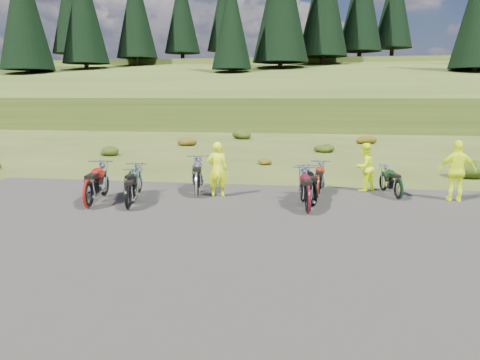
% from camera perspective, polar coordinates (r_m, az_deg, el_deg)
% --- Properties ---
extents(ground, '(300.00, 300.00, 0.00)m').
position_cam_1_polar(ground, '(13.20, 0.35, -3.98)').
color(ground, '#354216').
rests_on(ground, ground).
extents(gravel_pad, '(20.00, 12.00, 0.04)m').
position_cam_1_polar(gravel_pad, '(11.30, -1.17, -6.47)').
color(gravel_pad, black).
rests_on(gravel_pad, ground).
extents(hill_slope, '(300.00, 45.97, 9.37)m').
position_cam_1_polar(hill_slope, '(62.76, 7.19, 7.31)').
color(hill_slope, '#334416').
rests_on(hill_slope, ground).
extents(hill_plateau, '(300.00, 90.00, 9.17)m').
position_cam_1_polar(hill_plateau, '(122.70, 8.08, 8.75)').
color(hill_plateau, '#334416').
rests_on(hill_plateau, ground).
extents(conifer_14, '(5.28, 5.28, 14.00)m').
position_cam_1_polar(conifer_14, '(99.02, -24.69, 17.18)').
color(conifer_14, black).
rests_on(conifer_14, ground).
extents(conifer_15, '(7.92, 7.92, 20.00)m').
position_cam_1_polar(conifer_15, '(101.70, -19.90, 19.35)').
color(conifer_15, black).
rests_on(conifer_15, ground).
extents(conifer_16, '(7.48, 7.48, 19.00)m').
position_cam_1_polar(conifer_16, '(76.60, -24.90, 18.47)').
color(conifer_16, black).
rests_on(conifer_16, ground).
extents(conifer_17, '(7.04, 7.04, 18.00)m').
position_cam_1_polar(conifer_17, '(78.93, -18.56, 19.12)').
color(conifer_17, black).
rests_on(conifer_17, ground).
extents(conifer_18, '(6.60, 6.60, 17.00)m').
position_cam_1_polar(conifer_18, '(82.08, -12.61, 19.53)').
color(conifer_18, black).
rests_on(conifer_18, ground).
extents(conifer_19, '(6.16, 6.16, 16.00)m').
position_cam_1_polar(conifer_19, '(85.96, -7.12, 19.73)').
color(conifer_19, black).
rests_on(conifer_19, ground).
extents(conifer_20, '(5.72, 5.72, 15.00)m').
position_cam_1_polar(conifer_20, '(90.41, -2.14, 19.52)').
color(conifer_20, black).
rests_on(conifer_20, ground).
extents(conifer_21, '(5.28, 5.28, 14.00)m').
position_cam_1_polar(conifer_21, '(64.26, -1.04, 18.69)').
color(conifer_21, black).
rests_on(conifer_21, ground).
extents(conifer_24, '(7.04, 7.04, 18.00)m').
position_cam_1_polar(conifer_24, '(82.32, 14.61, 20.48)').
color(conifer_24, black).
rests_on(conifer_24, ground).
extents(conifer_25, '(6.60, 6.60, 17.00)m').
position_cam_1_polar(conifer_25, '(88.97, 18.32, 19.84)').
color(conifer_25, black).
rests_on(conifer_25, ground).
extents(conifer_26, '(6.16, 6.16, 16.00)m').
position_cam_1_polar(conifer_26, '(65.32, 27.21, 18.17)').
color(conifer_26, black).
rests_on(conifer_26, ground).
extents(shrub_1, '(1.03, 1.03, 0.61)m').
position_cam_1_polar(shrub_1, '(26.52, -15.72, 3.56)').
color(shrub_1, '#21360D').
rests_on(shrub_1, ground).
extents(shrub_2, '(1.30, 1.30, 0.77)m').
position_cam_1_polar(shrub_2, '(30.48, -6.59, 4.87)').
color(shrub_2, '#5C370B').
rests_on(shrub_2, ground).
extents(shrub_3, '(1.56, 1.56, 0.92)m').
position_cam_1_polar(shrub_3, '(35.05, 0.32, 5.78)').
color(shrub_3, '#21360D').
rests_on(shrub_3, ground).
extents(shrub_4, '(0.77, 0.77, 0.45)m').
position_cam_1_polar(shrub_4, '(22.18, 2.85, 2.47)').
color(shrub_4, '#5C370B').
rests_on(shrub_4, ground).
extents(shrub_5, '(1.03, 1.03, 0.61)m').
position_cam_1_polar(shrub_5, '(27.32, 10.11, 3.98)').
color(shrub_5, '#21360D').
rests_on(shrub_5, ground).
extents(shrub_6, '(1.30, 1.30, 0.77)m').
position_cam_1_polar(shrub_6, '(32.76, 15.04, 4.96)').
color(shrub_6, '#5C370B').
rests_on(shrub_6, ground).
extents(shrub_7, '(1.56, 1.56, 0.92)m').
position_cam_1_polar(shrub_7, '(20.95, 26.59, 1.56)').
color(shrub_7, '#21360D').
rests_on(shrub_7, ground).
extents(motorcycle_0, '(1.07, 2.07, 1.03)m').
position_cam_1_polar(motorcycle_0, '(13.76, -13.43, -3.68)').
color(motorcycle_0, black).
rests_on(motorcycle_0, ground).
extents(motorcycle_1, '(1.11, 2.43, 1.23)m').
position_cam_1_polar(motorcycle_1, '(14.30, -17.92, -3.37)').
color(motorcycle_1, maroon).
rests_on(motorcycle_1, ground).
extents(motorcycle_2, '(0.93, 2.11, 1.07)m').
position_cam_1_polar(motorcycle_2, '(14.69, -13.45, -2.79)').
color(motorcycle_2, black).
rests_on(motorcycle_2, ground).
extents(motorcycle_3, '(1.22, 2.41, 1.20)m').
position_cam_1_polar(motorcycle_3, '(15.10, -5.29, -2.19)').
color(motorcycle_3, '#B5B5BA').
rests_on(motorcycle_3, ground).
extents(motorcycle_4, '(1.00, 2.28, 1.16)m').
position_cam_1_polar(motorcycle_4, '(13.12, 8.25, -4.19)').
color(motorcycle_4, '#510D16').
rests_on(motorcycle_4, ground).
extents(motorcycle_5, '(1.06, 2.15, 1.08)m').
position_cam_1_polar(motorcycle_5, '(14.07, 8.96, -3.21)').
color(motorcycle_5, black).
rests_on(motorcycle_5, ground).
extents(motorcycle_6, '(0.80, 2.06, 1.06)m').
position_cam_1_polar(motorcycle_6, '(15.17, 9.48, -2.23)').
color(motorcycle_6, maroon).
rests_on(motorcycle_6, ground).
extents(motorcycle_7, '(1.04, 1.99, 0.99)m').
position_cam_1_polar(motorcycle_7, '(15.52, 18.69, -2.35)').
color(motorcycle_7, black).
rests_on(motorcycle_7, ground).
extents(person_middle, '(0.70, 0.51, 1.78)m').
position_cam_1_polar(person_middle, '(14.96, -2.77, 1.19)').
color(person_middle, '#D7F20C').
rests_on(person_middle, ground).
extents(person_right_a, '(1.01, 1.00, 1.64)m').
position_cam_1_polar(person_right_a, '(16.40, 14.92, 1.43)').
color(person_right_a, '#D7F20C').
rests_on(person_right_a, ground).
extents(person_right_b, '(1.12, 0.50, 1.88)m').
position_cam_1_polar(person_right_b, '(15.80, 24.95, 0.91)').
color(person_right_b, '#D7F20C').
rests_on(person_right_b, ground).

